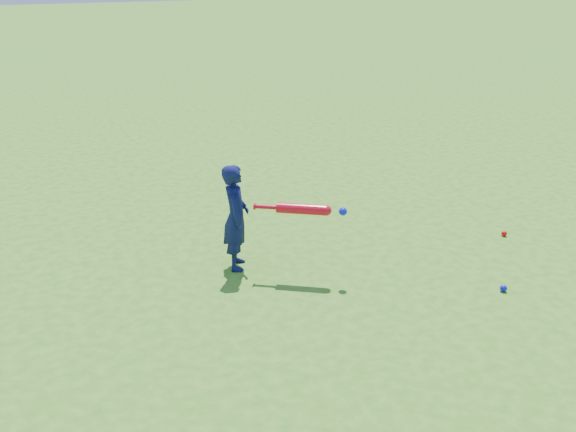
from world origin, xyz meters
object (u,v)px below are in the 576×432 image
Objects in this scene: ground_ball_red at (504,234)px; ground_ball_blue at (503,288)px; bat_swing at (306,209)px; child at (236,217)px.

ground_ball_blue is (-0.84, -0.98, 0.00)m from ground_ball_red.
bat_swing reaches higher than ground_ball_blue.
ground_ball_blue reaches higher than ground_ball_red.
ground_ball_blue is 1.92m from bat_swing.
child is 2.96m from ground_ball_red.
ground_ball_blue is at bearing -105.36° from child.
ground_ball_red is 2.43m from bat_swing.
ground_ball_blue is at bearing -130.62° from ground_ball_red.
bat_swing is (-2.35, 0.03, 0.63)m from ground_ball_red.
child is at bearing 145.32° from ground_ball_blue.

